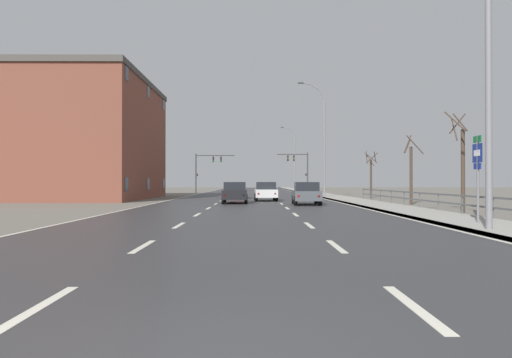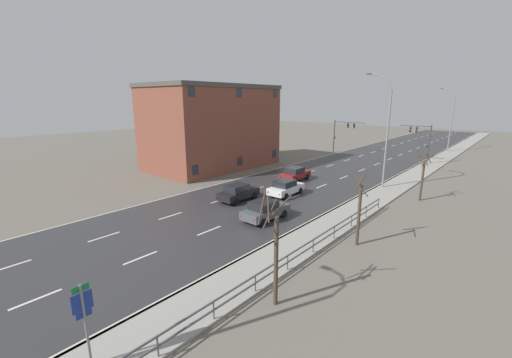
% 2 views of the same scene
% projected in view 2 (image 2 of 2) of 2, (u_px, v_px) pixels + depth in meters
% --- Properties ---
extents(ground_plane, '(160.00, 160.00, 0.12)m').
position_uv_depth(ground_plane, '(337.00, 171.00, 42.72)').
color(ground_plane, '#666056').
extents(road_asphalt_strip, '(14.00, 120.00, 0.03)m').
position_uv_depth(road_asphalt_strip, '(372.00, 159.00, 51.57)').
color(road_asphalt_strip, '#303033').
rests_on(road_asphalt_strip, ground).
extents(sidewalk_right, '(3.00, 120.00, 0.12)m').
position_uv_depth(sidewalk_right, '(430.00, 165.00, 46.25)').
color(sidewalk_right, gray).
rests_on(sidewalk_right, ground).
extents(guardrail, '(0.07, 32.47, 1.00)m').
position_uv_depth(guardrail, '(255.00, 280.00, 15.57)').
color(guardrail, '#515459').
rests_on(guardrail, ground).
extents(street_lamp_midground, '(2.79, 0.24, 11.83)m').
position_uv_depth(street_lamp_midground, '(386.00, 134.00, 33.23)').
color(street_lamp_midground, slate).
rests_on(street_lamp_midground, ground).
extents(street_lamp_distant, '(2.62, 0.24, 11.18)m').
position_uv_depth(street_lamp_distant, '(451.00, 121.00, 57.65)').
color(street_lamp_distant, slate).
rests_on(street_lamp_distant, ground).
extents(highway_sign, '(0.09, 0.68, 3.27)m').
position_uv_depth(highway_sign, '(84.00, 316.00, 10.88)').
color(highway_sign, slate).
rests_on(highway_sign, ground).
extents(traffic_signal_right, '(4.32, 0.36, 5.68)m').
position_uv_depth(traffic_signal_right, '(422.00, 137.00, 46.69)').
color(traffic_signal_right, '#38383A').
rests_on(traffic_signal_right, ground).
extents(traffic_signal_left, '(5.62, 0.36, 5.63)m').
position_uv_depth(traffic_signal_left, '(342.00, 131.00, 56.31)').
color(traffic_signal_left, '#38383A').
rests_on(traffic_signal_left, ground).
extents(car_near_left, '(1.88, 4.12, 1.57)m').
position_uv_depth(car_near_left, '(238.00, 192.00, 29.96)').
color(car_near_left, black).
rests_on(car_near_left, ground).
extents(car_near_right, '(1.91, 4.14, 1.57)m').
position_uv_depth(car_near_right, '(286.00, 187.00, 31.61)').
color(car_near_right, silver).
rests_on(car_near_right, ground).
extents(car_far_right, '(1.94, 4.15, 1.57)m').
position_uv_depth(car_far_right, '(295.00, 174.00, 37.53)').
color(car_far_right, maroon).
rests_on(car_far_right, ground).
extents(car_far_left, '(1.93, 4.15, 1.57)m').
position_uv_depth(car_far_left, '(265.00, 210.00, 25.19)').
color(car_far_left, '#474C51').
rests_on(car_far_left, ground).
extents(brick_building, '(10.45, 17.52, 11.12)m').
position_uv_depth(brick_building, '(212.00, 127.00, 44.31)').
color(brick_building, brown).
rests_on(brick_building, ground).
extents(bare_tree_near, '(1.26, 1.51, 5.25)m').
position_uv_depth(bare_tree_near, '(275.00, 254.00, 14.35)').
color(bare_tree_near, '#423328').
rests_on(bare_tree_near, ground).
extents(bare_tree_mid, '(1.26, 1.20, 4.92)m').
position_uv_depth(bare_tree_mid, '(359.00, 212.00, 20.47)').
color(bare_tree_mid, '#423328').
rests_on(bare_tree_mid, ground).
extents(bare_tree_far, '(1.46, 1.53, 4.69)m').
position_uv_depth(bare_tree_far, '(422.00, 177.00, 29.71)').
color(bare_tree_far, '#423328').
rests_on(bare_tree_far, ground).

